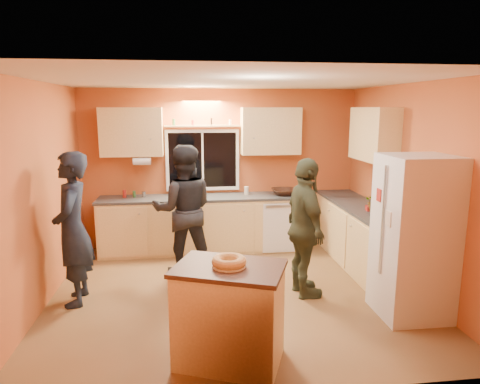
{
  "coord_description": "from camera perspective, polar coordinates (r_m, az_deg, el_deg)",
  "views": [
    {
      "loc": [
        -0.57,
        -5.02,
        2.28
      ],
      "look_at": [
        0.12,
        0.4,
        1.21
      ],
      "focal_mm": 32.0,
      "sensor_mm": 36.0,
      "label": 1
    }
  ],
  "objects": [
    {
      "name": "ground",
      "position": [
        5.54,
        -0.71,
        -13.26
      ],
      "size": [
        4.5,
        4.5,
        0.0
      ],
      "primitive_type": "plane",
      "color": "brown",
      "rests_on": "ground"
    },
    {
      "name": "room_shell",
      "position": [
        5.51,
        0.0,
        4.14
      ],
      "size": [
        4.54,
        4.04,
        2.61
      ],
      "color": "#B45F2E",
      "rests_on": "ground"
    },
    {
      "name": "back_counter",
      "position": [
        6.99,
        -2.2,
        -4.14
      ],
      "size": [
        4.23,
        0.62,
        0.9
      ],
      "color": "tan",
      "rests_on": "ground"
    },
    {
      "name": "right_counter",
      "position": [
        6.34,
        16.64,
        -6.21
      ],
      "size": [
        0.62,
        1.84,
        0.9
      ],
      "color": "tan",
      "rests_on": "ground"
    },
    {
      "name": "refrigerator",
      "position": [
        5.08,
        22.2,
        -5.59
      ],
      "size": [
        0.72,
        0.7,
        1.8
      ],
      "primitive_type": "cube",
      "color": "silver",
      "rests_on": "ground"
    },
    {
      "name": "island",
      "position": [
        4.0,
        -1.43,
        -15.93
      ],
      "size": [
        1.12,
        0.95,
        0.92
      ],
      "rotation": [
        0.0,
        0.0,
        -0.38
      ],
      "color": "tan",
      "rests_on": "ground"
    },
    {
      "name": "bundt_pastry",
      "position": [
        3.8,
        -1.47,
        -9.23
      ],
      "size": [
        0.31,
        0.31,
        0.09
      ],
      "primitive_type": "torus",
      "color": "tan",
      "rests_on": "island"
    },
    {
      "name": "person_left",
      "position": [
        5.36,
        -21.41,
        -4.63
      ],
      "size": [
        0.49,
        0.69,
        1.81
      ],
      "primitive_type": "imported",
      "rotation": [
        0.0,
        0.0,
        -1.49
      ],
      "color": "black",
      "rests_on": "ground"
    },
    {
      "name": "person_center",
      "position": [
        5.99,
        -7.54,
        -2.36
      ],
      "size": [
        0.89,
        0.7,
        1.8
      ],
      "primitive_type": "imported",
      "rotation": [
        0.0,
        0.0,
        3.17
      ],
      "color": "black",
      "rests_on": "ground"
    },
    {
      "name": "person_right",
      "position": [
        5.26,
        8.69,
        -4.81
      ],
      "size": [
        0.49,
        1.03,
        1.71
      ],
      "primitive_type": "imported",
      "rotation": [
        0.0,
        0.0,
        1.65
      ],
      "color": "#313622",
      "rests_on": "ground"
    },
    {
      "name": "mixing_bowl",
      "position": [
        7.0,
        5.91,
        0.03
      ],
      "size": [
        0.41,
        0.41,
        0.1
      ],
      "primitive_type": "imported",
      "rotation": [
        0.0,
        0.0,
        0.01
      ],
      "color": "black",
      "rests_on": "back_counter"
    },
    {
      "name": "utensil_crock",
      "position": [
        6.9,
        -7.46,
        0.13
      ],
      "size": [
        0.14,
        0.14,
        0.17
      ],
      "primitive_type": "cylinder",
      "color": "beige",
      "rests_on": "back_counter"
    },
    {
      "name": "potted_plant",
      "position": [
        6.11,
        17.5,
        -1.23
      ],
      "size": [
        0.31,
        0.29,
        0.27
      ],
      "primitive_type": "imported",
      "rotation": [
        0.0,
        0.0,
        -0.37
      ],
      "color": "gray",
      "rests_on": "right_counter"
    },
    {
      "name": "red_box",
      "position": [
        6.16,
        17.19,
        -2.08
      ],
      "size": [
        0.18,
        0.14,
        0.07
      ],
      "primitive_type": "cube",
      "rotation": [
        0.0,
        0.0,
        -0.17
      ],
      "color": "maroon",
      "rests_on": "right_counter"
    }
  ]
}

